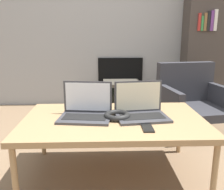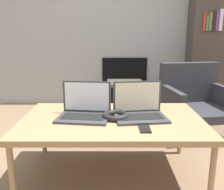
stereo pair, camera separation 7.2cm
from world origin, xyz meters
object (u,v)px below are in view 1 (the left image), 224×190
at_px(headphones, 117,116).
at_px(phone, 148,128).
at_px(laptop_right, 141,109).
at_px(armchair, 191,97).
at_px(tv, 121,95).
at_px(laptop_left, 86,110).

height_order(headphones, phone, headphones).
distance_m(laptop_right, armchair, 1.06).
xyz_separation_m(laptop_right, armchair, (0.65, 0.83, -0.13)).
relative_size(headphones, tv, 0.37).
distance_m(phone, tv, 1.85).
bearing_deg(armchair, laptop_left, -150.25).
relative_size(phone, tv, 0.27).
bearing_deg(tv, phone, -89.33).
height_order(laptop_left, phone, laptop_left).
relative_size(headphones, phone, 1.38).
bearing_deg(phone, laptop_right, 92.10).
relative_size(laptop_left, headphones, 2.06).
height_order(tv, armchair, armchair).
bearing_deg(phone, armchair, 58.80).
distance_m(headphones, tv, 1.67).
xyz_separation_m(laptop_left, phone, (0.38, -0.23, -0.05)).
bearing_deg(headphones, laptop_left, 171.37).
bearing_deg(phone, tv, 90.67).
height_order(headphones, tv, headphones).
distance_m(tv, armchair, 1.04).
bearing_deg(headphones, phone, -48.89).
height_order(laptop_right, armchair, armchair).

